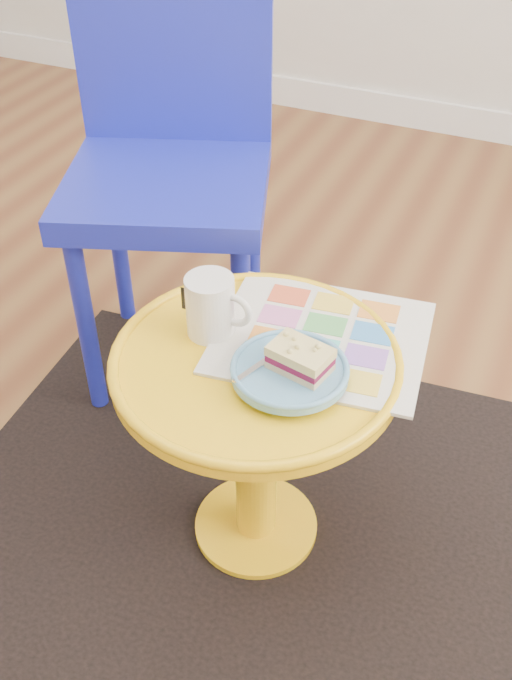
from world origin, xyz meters
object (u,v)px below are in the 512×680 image
at_px(mug, 212,305).
at_px(side_table, 256,414).
at_px(chair, 170,144).
at_px(plate, 290,371).
at_px(newspaper, 321,337).

bearing_deg(mug, side_table, -18.48).
height_order(chair, plate, chair).
height_order(side_table, mug, mug).
bearing_deg(chair, side_table, -68.94).
height_order(side_table, newspaper, newspaper).
bearing_deg(side_table, mug, 160.47).
bearing_deg(plate, mug, 159.86).
distance_m(side_table, newspaper, 0.18).
bearing_deg(plate, newspaper, 85.17).
bearing_deg(chair, mug, -74.25).
distance_m(mug, plate, 0.18).
height_order(chair, newspaper, chair).
xyz_separation_m(newspaper, plate, (-0.01, -0.12, 0.02)).
distance_m(chair, mug, 0.55).
bearing_deg(chair, plate, -66.06).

